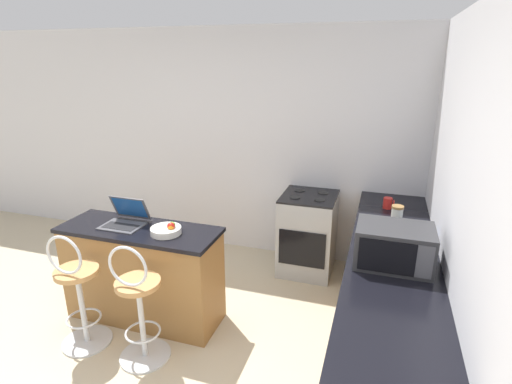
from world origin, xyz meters
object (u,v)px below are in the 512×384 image
object	(u,v)px
stove_range	(308,233)
storage_jar	(397,217)
mug_blue	(427,239)
bar_stool_near	(78,293)
laptop	(125,218)
mug_red	(388,203)
fruit_bowl	(167,230)
microwave	(394,246)
bar_stool_far	(139,306)

from	to	relation	value
stove_range	storage_jar	size ratio (longest dim) A/B	4.46
mug_blue	bar_stool_near	bearing A→B (deg)	-160.62
laptop	mug_red	xyz separation A→B (m)	(2.18, 1.12, -0.01)
fruit_bowl	mug_red	size ratio (longest dim) A/B	2.42
fruit_bowl	mug_blue	xyz separation A→B (m)	(2.03, 0.45, 0.01)
bar_stool_near	fruit_bowl	distance (m)	0.85
stove_range	mug_red	bearing A→B (deg)	-9.78
microwave	fruit_bowl	xyz separation A→B (m)	(-1.77, -0.03, -0.11)
microwave	mug_blue	size ratio (longest dim) A/B	5.49
stove_range	fruit_bowl	xyz separation A→B (m)	(-0.94, -1.32, 0.48)
bar_stool_far	microwave	xyz separation A→B (m)	(1.78, 0.49, 0.54)
microwave	mug_red	distance (m)	1.16
fruit_bowl	stove_range	bearing A→B (deg)	54.54
bar_stool_near	mug_red	xyz separation A→B (m)	(2.30, 1.65, 0.45)
bar_stool_far	stove_range	xyz separation A→B (m)	(0.95, 1.78, -0.04)
storage_jar	mug_red	bearing A→B (deg)	98.37
bar_stool_near	laptop	distance (m)	0.71
bar_stool_far	storage_jar	bearing A→B (deg)	32.99
bar_stool_near	bar_stool_far	xyz separation A→B (m)	(0.56, 0.00, 0.00)
fruit_bowl	storage_jar	distance (m)	1.94
laptop	mug_red	bearing A→B (deg)	27.13
bar_stool_far	microwave	bearing A→B (deg)	15.41
mug_blue	mug_red	size ratio (longest dim) A/B	0.90
bar_stool_near	storage_jar	distance (m)	2.70
bar_stool_near	mug_red	size ratio (longest dim) A/B	9.71
fruit_bowl	microwave	bearing A→B (deg)	1.00
bar_stool_far	storage_jar	distance (m)	2.22
laptop	fruit_bowl	distance (m)	0.45
stove_range	fruit_bowl	distance (m)	1.69
laptop	microwave	size ratio (longest dim) A/B	0.68
mug_red	mug_blue	bearing A→B (deg)	-67.78
bar_stool_near	storage_jar	xyz separation A→B (m)	(2.37, 1.18, 0.50)
bar_stool_far	storage_jar	xyz separation A→B (m)	(1.81, 1.18, 0.50)
microwave	mug_red	size ratio (longest dim) A/B	4.94
bar_stool_far	laptop	bearing A→B (deg)	129.33
bar_stool_far	storage_jar	size ratio (longest dim) A/B	5.11
bar_stool_near	fruit_bowl	world-z (taller)	bar_stool_near
bar_stool_far	laptop	distance (m)	0.83
storage_jar	laptop	bearing A→B (deg)	-163.94
laptop	mug_blue	distance (m)	2.51
stove_range	mug_red	xyz separation A→B (m)	(0.79, -0.14, 0.49)
bar_stool_far	stove_range	world-z (taller)	bar_stool_far
bar_stool_near	microwave	size ratio (longest dim) A/B	1.96
fruit_bowl	laptop	bearing A→B (deg)	171.17
fruit_bowl	storage_jar	bearing A→B (deg)	21.67
microwave	storage_jar	size ratio (longest dim) A/B	2.60
bar_stool_near	microwave	xyz separation A→B (m)	(2.34, 0.49, 0.54)
microwave	mug_blue	bearing A→B (deg)	58.51
stove_range	storage_jar	distance (m)	1.18
bar_stool_far	mug_blue	bearing A→B (deg)	24.13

